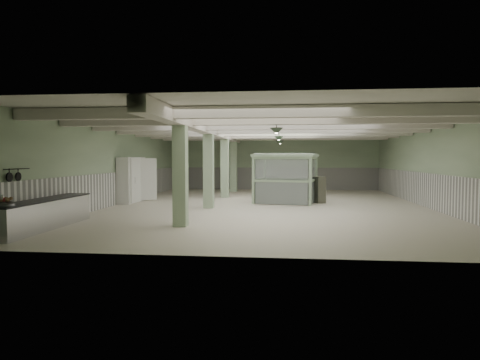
# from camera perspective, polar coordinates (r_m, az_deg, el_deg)

# --- Properties ---
(floor) EXTENTS (20.00, 20.00, 0.00)m
(floor) POSITION_cam_1_polar(r_m,az_deg,el_deg) (19.35, 3.66, -3.47)
(floor) COLOR beige
(floor) RESTS_ON ground
(ceiling) EXTENTS (14.00, 20.00, 0.02)m
(ceiling) POSITION_cam_1_polar(r_m,az_deg,el_deg) (19.28, 3.70, 7.23)
(ceiling) COLOR white
(ceiling) RESTS_ON wall_back
(wall_back) EXTENTS (14.00, 0.02, 3.60)m
(wall_back) POSITION_cam_1_polar(r_m,az_deg,el_deg) (29.22, 4.49, 2.25)
(wall_back) COLOR #A2B994
(wall_back) RESTS_ON floor
(wall_front) EXTENTS (14.00, 0.02, 3.60)m
(wall_front) POSITION_cam_1_polar(r_m,az_deg,el_deg) (9.25, 1.10, 0.66)
(wall_front) COLOR #A2B994
(wall_front) RESTS_ON floor
(wall_left) EXTENTS (0.02, 20.00, 3.60)m
(wall_left) POSITION_cam_1_polar(r_m,az_deg,el_deg) (20.73, -16.05, 1.84)
(wall_left) COLOR #A2B994
(wall_left) RESTS_ON floor
(wall_right) EXTENTS (0.02, 20.00, 3.60)m
(wall_right) POSITION_cam_1_polar(r_m,az_deg,el_deg) (20.19, 23.96, 1.67)
(wall_right) COLOR #A2B994
(wall_right) RESTS_ON floor
(wainscot_left) EXTENTS (0.05, 19.90, 1.50)m
(wainscot_left) POSITION_cam_1_polar(r_m,az_deg,el_deg) (20.77, -15.94, -1.06)
(wainscot_left) COLOR white
(wainscot_left) RESTS_ON floor
(wainscot_right) EXTENTS (0.05, 19.90, 1.50)m
(wainscot_right) POSITION_cam_1_polar(r_m,az_deg,el_deg) (20.23, 23.83, -1.30)
(wainscot_right) COLOR white
(wainscot_right) RESTS_ON floor
(wainscot_back) EXTENTS (13.90, 0.05, 1.50)m
(wainscot_back) POSITION_cam_1_polar(r_m,az_deg,el_deg) (29.23, 4.48, 0.19)
(wainscot_back) COLOR white
(wainscot_back) RESTS_ON floor
(girder) EXTENTS (0.45, 19.90, 0.40)m
(girder) POSITION_cam_1_polar(r_m,az_deg,el_deg) (19.52, -3.70, 6.52)
(girder) COLOR beige
(girder) RESTS_ON ceiling
(beam_a) EXTENTS (13.90, 0.35, 0.32)m
(beam_a) POSITION_cam_1_polar(r_m,az_deg,el_deg) (11.80, 2.17, 9.04)
(beam_a) COLOR beige
(beam_a) RESTS_ON ceiling
(beam_b) EXTENTS (13.90, 0.35, 0.32)m
(beam_b) POSITION_cam_1_polar(r_m,az_deg,el_deg) (14.28, 2.86, 7.99)
(beam_b) COLOR beige
(beam_b) RESTS_ON ceiling
(beam_c) EXTENTS (13.90, 0.35, 0.32)m
(beam_c) POSITION_cam_1_polar(r_m,az_deg,el_deg) (16.77, 3.34, 7.24)
(beam_c) COLOR beige
(beam_c) RESTS_ON ceiling
(beam_d) EXTENTS (13.90, 0.35, 0.32)m
(beam_d) POSITION_cam_1_polar(r_m,az_deg,el_deg) (19.26, 3.69, 6.69)
(beam_d) COLOR beige
(beam_d) RESTS_ON ceiling
(beam_e) EXTENTS (13.90, 0.35, 0.32)m
(beam_e) POSITION_cam_1_polar(r_m,az_deg,el_deg) (21.76, 3.97, 6.27)
(beam_e) COLOR beige
(beam_e) RESTS_ON ceiling
(beam_f) EXTENTS (13.90, 0.35, 0.32)m
(beam_f) POSITION_cam_1_polar(r_m,az_deg,el_deg) (24.25, 4.18, 5.93)
(beam_f) COLOR beige
(beam_f) RESTS_ON ceiling
(beam_g) EXTENTS (13.90, 0.35, 0.32)m
(beam_g) POSITION_cam_1_polar(r_m,az_deg,el_deg) (26.75, 4.36, 5.65)
(beam_g) COLOR beige
(beam_g) RESTS_ON ceiling
(column_a) EXTENTS (0.42, 0.42, 3.60)m
(column_a) POSITION_cam_1_polar(r_m,az_deg,el_deg) (13.62, -7.97, 1.38)
(column_a) COLOR #A2BD98
(column_a) RESTS_ON floor
(column_b) EXTENTS (0.42, 0.42, 3.60)m
(column_b) POSITION_cam_1_polar(r_m,az_deg,el_deg) (18.51, -4.21, 1.82)
(column_b) COLOR #A2BD98
(column_b) RESTS_ON floor
(column_c) EXTENTS (0.42, 0.42, 3.60)m
(column_c) POSITION_cam_1_polar(r_m,az_deg,el_deg) (23.44, -2.03, 2.08)
(column_c) COLOR #A2BD98
(column_c) RESTS_ON floor
(column_d) EXTENTS (0.42, 0.42, 3.60)m
(column_d) POSITION_cam_1_polar(r_m,az_deg,el_deg) (27.41, -0.86, 2.21)
(column_d) COLOR #A2BD98
(column_d) RESTS_ON floor
(hook_rail) EXTENTS (0.02, 1.20, 0.02)m
(hook_rail) POSITION_cam_1_polar(r_m,az_deg,el_deg) (13.95, -27.60, 1.31)
(hook_rail) COLOR black
(hook_rail) RESTS_ON wall_left
(pendant_front) EXTENTS (0.44, 0.44, 0.22)m
(pendant_front) POSITION_cam_1_polar(r_m,az_deg,el_deg) (14.24, 4.88, 6.50)
(pendant_front) COLOR #304030
(pendant_front) RESTS_ON ceiling
(pendant_mid) EXTENTS (0.44, 0.44, 0.22)m
(pendant_mid) POSITION_cam_1_polar(r_m,az_deg,el_deg) (19.73, 5.21, 5.52)
(pendant_mid) COLOR #304030
(pendant_mid) RESTS_ON ceiling
(pendant_back) EXTENTS (0.44, 0.44, 0.22)m
(pendant_back) POSITION_cam_1_polar(r_m,az_deg,el_deg) (24.72, 5.38, 5.01)
(pendant_back) COLOR #304030
(pendant_back) RESTS_ON ceiling
(prep_counter) EXTENTS (0.80, 4.59, 0.91)m
(prep_counter) POSITION_cam_1_polar(r_m,az_deg,el_deg) (14.39, -24.73, -4.13)
(prep_counter) COLOR #AEADB2
(prep_counter) RESTS_ON floor
(pitcher_near) EXTENTS (0.26, 0.28, 0.31)m
(pitcher_near) POSITION_cam_1_polar(r_m,az_deg,el_deg) (12.80, -29.16, -2.42)
(pitcher_near) COLOR #AEADB2
(pitcher_near) RESTS_ON prep_counter
(pitcher_far) EXTENTS (0.22, 0.25, 0.30)m
(pitcher_far) POSITION_cam_1_polar(r_m,az_deg,el_deg) (12.86, -29.41, -2.41)
(pitcher_far) COLOR #AEADB2
(pitcher_far) RESTS_ON prep_counter
(veg_colander) EXTENTS (0.58, 0.58, 0.23)m
(veg_colander) POSITION_cam_1_polar(r_m,az_deg,el_deg) (12.66, -28.85, -2.65)
(veg_colander) COLOR #414146
(veg_colander) RESTS_ON prep_counter
(orange_bowl) EXTENTS (0.24, 0.24, 0.08)m
(orange_bowl) POSITION_cam_1_polar(r_m,az_deg,el_deg) (12.78, -28.45, -2.93)
(orange_bowl) COLOR #B2B2B7
(orange_bowl) RESTS_ON prep_counter
(skillet_near) EXTENTS (0.04, 0.27, 0.27)m
(skillet_near) POSITION_cam_1_polar(r_m,az_deg,el_deg) (13.58, -28.39, 0.33)
(skillet_near) COLOR black
(skillet_near) RESTS_ON hook_rail
(skillet_far) EXTENTS (0.03, 0.25, 0.25)m
(skillet_far) POSITION_cam_1_polar(r_m,az_deg,el_deg) (13.91, -27.46, 0.40)
(skillet_far) COLOR black
(skillet_far) RESTS_ON hook_rail
(walkin_cooler) EXTENTS (1.14, 2.40, 2.20)m
(walkin_cooler) POSITION_cam_1_polar(r_m,az_deg,el_deg) (21.46, -14.18, 0.03)
(walkin_cooler) COLOR white
(walkin_cooler) RESTS_ON floor
(guard_booth) EXTENTS (3.30, 2.95, 2.39)m
(guard_booth) POSITION_cam_1_polar(r_m,az_deg,el_deg) (20.78, 6.12, 1.44)
(guard_booth) COLOR #94AF8C
(guard_booth) RESTS_ON floor
(filing_cabinet) EXTENTS (0.60, 0.70, 1.27)m
(filing_cabinet) POSITION_cam_1_polar(r_m,az_deg,el_deg) (20.88, 10.54, -1.29)
(filing_cabinet) COLOR #575849
(filing_cabinet) RESTS_ON floor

